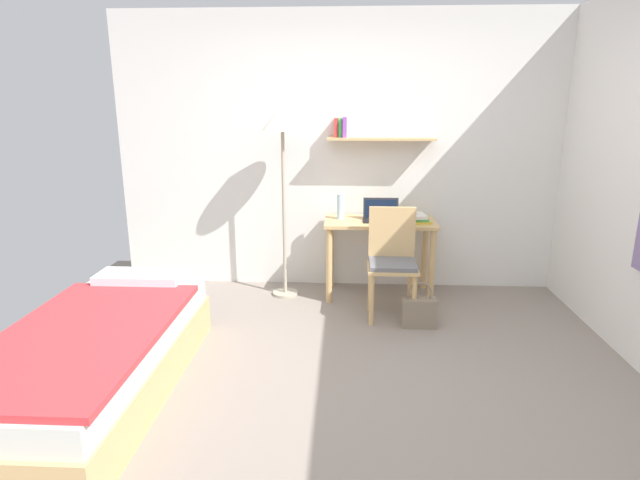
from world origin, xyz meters
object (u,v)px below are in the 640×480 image
(water_bottle, at_px, (341,207))
(desk, at_px, (380,236))
(standing_lamp, at_px, (283,130))
(handbag, at_px, (419,311))
(bed, at_px, (96,359))
(book_stack, at_px, (419,218))
(desk_chair, at_px, (393,258))
(laptop, at_px, (381,215))

(water_bottle, bearing_deg, desk, -7.15)
(water_bottle, bearing_deg, standing_lamp, -170.97)
(desk, distance_m, handbag, 0.89)
(bed, xyz_separation_m, book_stack, (2.19, 1.79, 0.52))
(standing_lamp, bearing_deg, desk_chair, -24.82)
(bed, xyz_separation_m, desk_chair, (1.93, 1.35, 0.27))
(bed, height_order, handbag, bed)
(standing_lamp, relative_size, laptop, 5.34)
(bed, height_order, desk_chair, desk_chair)
(handbag, bearing_deg, laptop, 112.02)
(desk, xyz_separation_m, laptop, (0.01, 0.00, 0.20))
(desk_chair, height_order, laptop, same)
(bed, bearing_deg, handbag, 27.71)
(desk, height_order, desk_chair, desk_chair)
(bed, distance_m, desk_chair, 2.37)
(bed, relative_size, book_stack, 8.34)
(desk, height_order, water_bottle, water_bottle)
(book_stack, height_order, handbag, book_stack)
(book_stack, xyz_separation_m, handbag, (-0.05, -0.66, -0.63))
(desk, height_order, book_stack, book_stack)
(standing_lamp, distance_m, laptop, 1.17)
(book_stack, bearing_deg, desk_chair, -121.02)
(bed, distance_m, handbag, 2.42)
(standing_lamp, bearing_deg, laptop, 2.34)
(desk_chair, bearing_deg, standing_lamp, 155.18)
(laptop, distance_m, water_bottle, 0.38)
(bed, relative_size, desk, 1.99)
(book_stack, bearing_deg, water_bottle, 172.70)
(desk_chair, xyz_separation_m, water_bottle, (-0.44, 0.53, 0.33))
(bed, relative_size, desk_chair, 2.18)
(bed, distance_m, water_bottle, 2.47)
(bed, height_order, desk, desk)
(standing_lamp, height_order, handbag, standing_lamp)
(desk_chair, distance_m, water_bottle, 0.76)
(bed, bearing_deg, desk, 44.65)
(bed, distance_m, laptop, 2.66)
(standing_lamp, xyz_separation_m, water_bottle, (0.52, 0.08, -0.69))
(desk_chair, bearing_deg, laptop, 98.43)
(desk, xyz_separation_m, water_bottle, (-0.37, 0.05, 0.26))
(laptop, bearing_deg, water_bottle, 172.99)
(desk, distance_m, standing_lamp, 1.30)
(desk_chair, bearing_deg, book_stack, 58.98)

